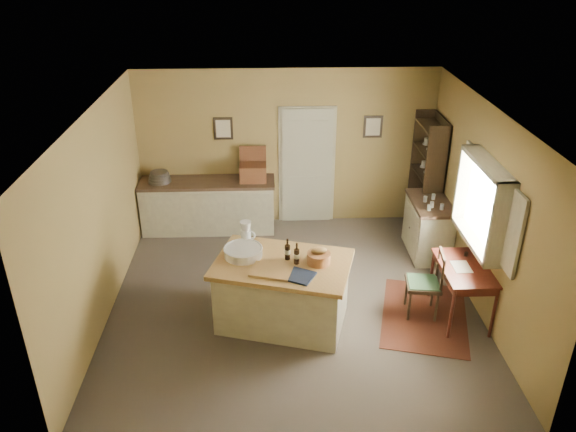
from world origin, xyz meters
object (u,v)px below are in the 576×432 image
Objects in this scene: sideboard at (209,204)px; shelving_unit at (429,176)px; desk_chair at (423,284)px; writing_desk at (464,273)px; right_cabinet at (428,227)px; work_island at (282,290)px.

shelving_unit is (3.69, -0.20, 0.52)m from sideboard.
sideboard is 2.43× the size of desk_chair.
right_cabinet is at bearing 90.01° from writing_desk.
work_island is at bearing -144.11° from right_cabinet.
sideboard reaches higher than right_cabinet.
writing_desk is at bearing -36.71° from sideboard.
writing_desk is at bearing -0.95° from desk_chair.
right_cabinet is (-0.00, 1.69, -0.22)m from writing_desk.
writing_desk is 0.97× the size of right_cabinet.
sideboard is 3.98m from desk_chair.
work_island is 2.91m from sideboard.
writing_desk is (3.54, -2.64, 0.19)m from sideboard.
sideboard is at bearing 176.90° from shelving_unit.
desk_chair is 1.69m from right_cabinet.
shelving_unit is at bearing -3.10° from sideboard.
desk_chair is at bearing -40.20° from sideboard.
writing_desk is 1.08× the size of desk_chair.
work_island is at bearing -135.64° from shelving_unit.
work_island is 2.07× the size of desk_chair.
sideboard is 2.26× the size of writing_desk.
desk_chair is 0.90× the size of right_cabinet.
desk_chair is at bearing -105.37° from shelving_unit.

